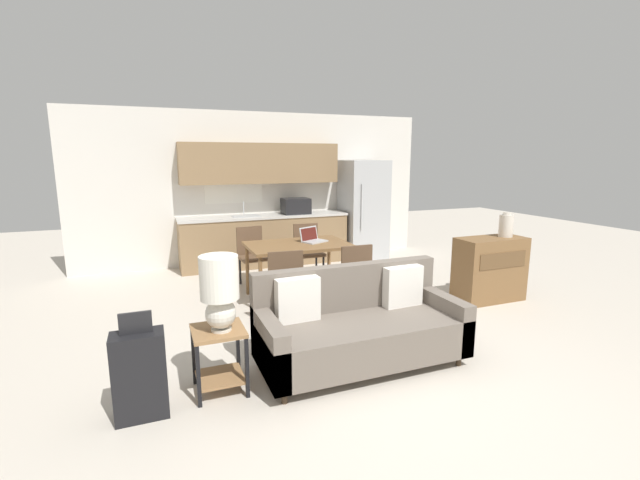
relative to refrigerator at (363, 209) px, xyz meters
The scene contains 16 objects.
ground_plane 4.72m from the refrigerator, 114.56° to the right, with size 20.00×20.00×0.00m, color beige.
wall_back 2.02m from the refrigerator, 167.72° to the left, with size 6.40×0.07×2.70m.
kitchen_counter 1.92m from the refrigerator, behind, with size 2.98×0.65×2.15m.
refrigerator is the anchor object (origin of this frame).
dining_table 2.76m from the refrigerator, 135.87° to the right, with size 1.36×0.90×0.76m.
couch 4.47m from the refrigerator, 117.79° to the right, with size 1.89×0.80×0.89m.
side_table 5.21m from the refrigerator, 130.27° to the right, with size 0.41×0.41×0.54m.
table_lamp 5.19m from the refrigerator, 129.82° to the right, with size 0.30×0.30×0.61m.
credenza 3.02m from the refrigerator, 82.55° to the right, with size 0.93×0.44×0.86m.
vase 3.01m from the refrigerator, 78.21° to the right, with size 0.18×0.18×0.33m.
dining_chair_near_left 3.64m from the refrigerator, 131.85° to the right, with size 0.46×0.46×0.87m.
dining_chair_far_left 2.67m from the refrigerator, 156.15° to the right, with size 0.46×0.46×0.87m.
dining_chair_far_right 1.94m from the refrigerator, 144.18° to the right, with size 0.44×0.44×0.87m.
dining_chair_near_right 3.14m from the refrigerator, 119.63° to the right, with size 0.43×0.43×0.87m.
laptop 2.54m from the refrigerator, 133.37° to the right, with size 0.40×0.36×0.20m.
suitcase 5.72m from the refrigerator, 133.84° to the right, with size 0.37×0.22×0.82m.
Camera 1 is at (-1.85, -3.07, 1.90)m, focal length 24.00 mm.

